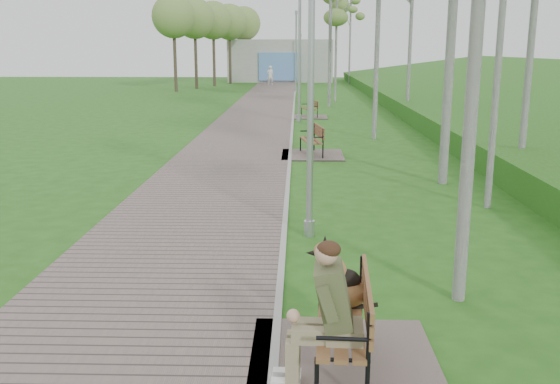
{
  "coord_description": "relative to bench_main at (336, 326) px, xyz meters",
  "views": [
    {
      "loc": [
        0.23,
        -11.42,
        3.24
      ],
      "look_at": [
        -0.02,
        -2.64,
        1.2
      ],
      "focal_mm": 40.0,
      "sensor_mm": 36.0,
      "label": 1
    }
  ],
  "objects": [
    {
      "name": "bench_third",
      "position": [
        0.14,
        23.89,
        -0.3
      ],
      "size": [
        1.63,
        1.82,
        1.0
      ],
      "color": "#685B54",
      "rests_on": "ground"
    },
    {
      "name": "lamp_post_far",
      "position": [
        -0.19,
        52.82,
        1.6
      ],
      "size": [
        0.17,
        0.17,
        4.46
      ],
      "color": "#A0A3A8",
      "rests_on": "ground"
    },
    {
      "name": "ground",
      "position": [
        -0.63,
        5.56,
        -0.49
      ],
      "size": [
        120.0,
        120.0,
        0.0
      ],
      "primitive_type": "plane",
      "color": "#225216",
      "rests_on": "ground"
    },
    {
      "name": "kerb",
      "position": [
        -0.63,
        27.06,
        -0.46
      ],
      "size": [
        0.1,
        67.0,
        0.05
      ],
      "primitive_type": "cube",
      "color": "#999993",
      "rests_on": "ground"
    },
    {
      "name": "building_north",
      "position": [
        -2.13,
        56.54,
        1.51
      ],
      "size": [
        10.0,
        5.2,
        4.0
      ],
      "color": "#9E9E99",
      "rests_on": "ground"
    },
    {
      "name": "embankment",
      "position": [
        11.37,
        25.56,
        -0.49
      ],
      "size": [
        14.0,
        70.0,
        1.6
      ],
      "primitive_type": "cube",
      "color": "#357722",
      "rests_on": "ground"
    },
    {
      "name": "birch_distant_b",
      "position": [
        4.36,
        53.45,
        6.68
      ],
      "size": [
        2.3,
        2.3,
        9.13
      ],
      "color": "silver",
      "rests_on": "ground"
    },
    {
      "name": "bench_main",
      "position": [
        0.0,
        0.0,
        0.0
      ],
      "size": [
        1.97,
        2.19,
        1.72
      ],
      "color": "#685B54",
      "rests_on": "ground"
    },
    {
      "name": "pedestrian_near",
      "position": [
        -2.87,
        49.78,
        0.37
      ],
      "size": [
        0.69,
        0.52,
        1.7
      ],
      "primitive_type": "imported",
      "rotation": [
        0.0,
        0.0,
        3.33
      ],
      "color": "silver",
      "rests_on": "ground"
    },
    {
      "name": "lamp_post_second",
      "position": [
        -0.35,
        21.95,
        2.18
      ],
      "size": [
        0.22,
        0.22,
        5.69
      ],
      "color": "#A0A3A8",
      "rests_on": "ground"
    },
    {
      "name": "lamp_post_third",
      "position": [
        -0.57,
        41.45,
        2.26
      ],
      "size": [
        0.23,
        0.23,
        5.89
      ],
      "color": "#A0A3A8",
      "rests_on": "ground"
    },
    {
      "name": "birch_far_b",
      "position": [
        1.86,
        32.66,
        5.25
      ],
      "size": [
        2.34,
        2.34,
        7.31
      ],
      "color": "silver",
      "rests_on": "ground"
    },
    {
      "name": "bench_second",
      "position": [
        0.02,
        13.11,
        -0.27
      ],
      "size": [
        1.88,
        2.09,
        1.15
      ],
      "color": "#685B54",
      "rests_on": "ground"
    },
    {
      "name": "lamp_post_near",
      "position": [
        -0.19,
        4.68,
        1.79
      ],
      "size": [
        0.19,
        0.19,
        4.88
      ],
      "color": "#A0A3A8",
      "rests_on": "ground"
    },
    {
      "name": "walkway",
      "position": [
        -2.38,
        27.06,
        -0.47
      ],
      "size": [
        3.5,
        67.0,
        0.04
      ],
      "primitive_type": "cube",
      "color": "#685B54",
      "rests_on": "ground"
    }
  ]
}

